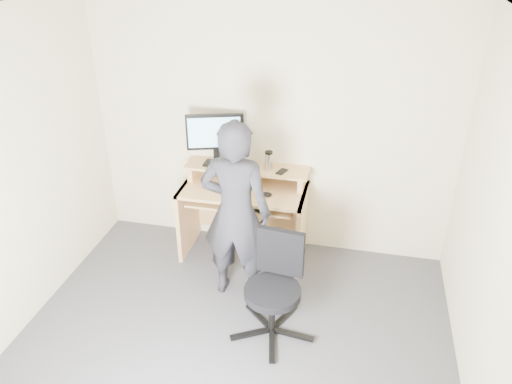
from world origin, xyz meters
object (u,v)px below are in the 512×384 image
at_px(desk, 246,203).
at_px(monitor, 215,135).
at_px(office_chair, 275,283).
at_px(person, 236,213).

height_order(desk, monitor, monitor).
bearing_deg(desk, office_chair, -64.81).
bearing_deg(desk, person, -83.20).
height_order(desk, office_chair, desk).
relative_size(desk, office_chair, 1.39).
height_order(desk, person, person).
bearing_deg(monitor, person, -79.80).
xyz_separation_m(monitor, person, (0.38, -0.72, -0.39)).
height_order(monitor, office_chair, monitor).
distance_m(desk, person, 0.73).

